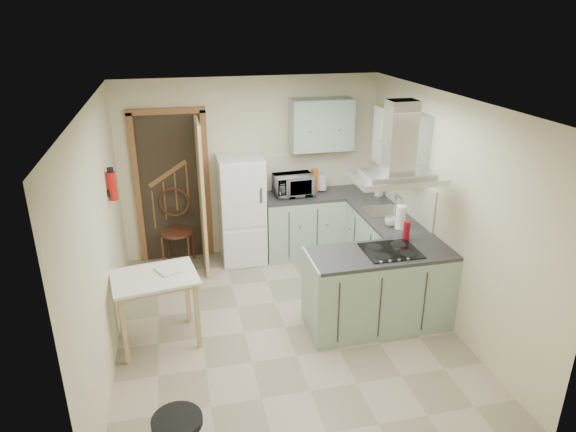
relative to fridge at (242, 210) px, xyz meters
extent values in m
plane|color=tan|center=(0.20, -1.80, -0.75)|extent=(4.20, 4.20, 0.00)
plane|color=silver|center=(0.20, -1.80, 1.75)|extent=(4.20, 4.20, 0.00)
plane|color=beige|center=(0.20, 0.30, 0.50)|extent=(3.60, 0.00, 3.60)
plane|color=beige|center=(-1.60, -1.80, 0.50)|extent=(0.00, 4.20, 4.20)
plane|color=beige|center=(2.00, -1.80, 0.50)|extent=(0.00, 4.20, 4.20)
cube|color=brown|center=(-0.90, 0.27, 0.30)|extent=(1.10, 0.12, 2.10)
cube|color=white|center=(0.00, 0.00, 0.00)|extent=(0.60, 0.60, 1.50)
cube|color=#9EB2A0|center=(0.86, 0.00, -0.30)|extent=(1.08, 0.60, 0.90)
cube|color=#9EB2A0|center=(1.70, -0.68, -0.30)|extent=(0.60, 1.95, 0.90)
cube|color=beige|center=(1.16, 0.29, 0.40)|extent=(1.68, 0.02, 0.50)
cube|color=#9EB2A0|center=(1.15, 0.12, 1.10)|extent=(0.85, 0.35, 0.70)
cube|color=#9EB2A0|center=(1.82, -0.95, 1.10)|extent=(0.35, 0.90, 0.70)
cube|color=#9EB2A0|center=(1.22, -1.98, -0.30)|extent=(1.55, 0.65, 0.90)
cube|color=black|center=(1.32, -1.98, 0.16)|extent=(0.58, 0.50, 0.01)
cube|color=silver|center=(1.32, -1.98, 0.97)|extent=(0.90, 0.55, 0.10)
cube|color=silver|center=(1.70, -0.85, 0.16)|extent=(0.45, 0.40, 0.01)
cylinder|color=#B2140F|center=(-1.54, -0.90, 0.75)|extent=(0.10, 0.10, 0.32)
cube|color=#D1B381|center=(-1.15, -1.76, -0.36)|extent=(0.93, 0.75, 0.79)
cube|color=#53261B|center=(-0.89, 0.03, -0.26)|extent=(0.51, 0.51, 0.97)
imported|color=black|center=(0.74, 0.02, 0.30)|extent=(0.55, 0.39, 0.29)
cylinder|color=silver|center=(1.17, 0.12, 0.27)|extent=(0.21, 0.21, 0.23)
cube|color=#C76117|center=(1.09, 0.17, 0.29)|extent=(0.11, 0.20, 0.29)
imported|color=silver|center=(1.89, -0.29, 0.24)|extent=(0.11, 0.11, 0.19)
cylinder|color=white|center=(1.68, -1.42, 0.30)|extent=(0.13, 0.13, 0.29)
imported|color=silver|center=(1.60, -1.33, 0.20)|extent=(0.15, 0.15, 0.11)
cylinder|color=#A10D21|center=(1.62, -1.73, 0.26)|extent=(0.08, 0.08, 0.21)
imported|color=maroon|center=(-1.10, -1.73, 0.09)|extent=(0.27, 0.30, 0.11)
camera|label=1|loc=(-0.87, -6.55, 2.53)|focal=32.00mm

